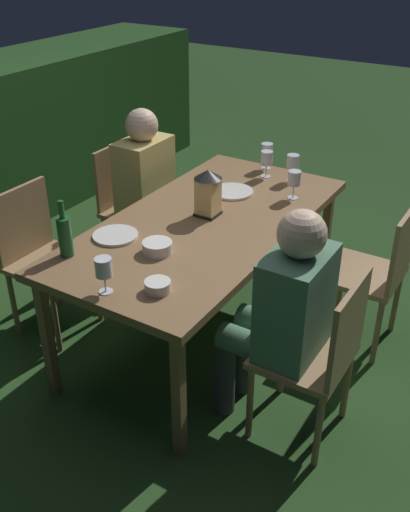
% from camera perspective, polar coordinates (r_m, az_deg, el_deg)
% --- Properties ---
extents(ground_plane, '(16.00, 16.00, 0.00)m').
position_cam_1_polar(ground_plane, '(3.60, 0.00, -7.19)').
color(ground_plane, '#26471E').
extents(dining_table, '(1.86, 0.93, 0.74)m').
position_cam_1_polar(dining_table, '(3.24, 0.00, 2.61)').
color(dining_table, olive).
rests_on(dining_table, ground).
extents(chair_side_right_b, '(0.42, 0.40, 0.87)m').
position_cam_1_polar(chair_side_right_b, '(4.08, -7.20, 5.20)').
color(chair_side_right_b, '#9E7A51').
rests_on(chair_side_right_b, ground).
extents(person_in_mustard, '(0.38, 0.47, 1.15)m').
position_cam_1_polar(person_in_mustard, '(3.91, -5.07, 6.62)').
color(person_in_mustard, tan).
rests_on(person_in_mustard, ground).
extents(chair_side_left_b, '(0.42, 0.40, 0.87)m').
position_cam_1_polar(chair_side_left_b, '(3.39, 16.26, -1.28)').
color(chair_side_left_b, '#9E7A51').
rests_on(chair_side_left_b, ground).
extents(chair_side_left_a, '(0.42, 0.40, 0.87)m').
position_cam_1_polar(chair_side_left_a, '(2.72, 10.95, -9.10)').
color(chair_side_left_a, '#9E7A51').
rests_on(chair_side_left_a, ground).
extents(person_in_green, '(0.38, 0.47, 1.15)m').
position_cam_1_polar(person_in_green, '(2.68, 7.38, -5.29)').
color(person_in_green, '#4C7A5B').
rests_on(person_in_green, ground).
extents(chair_side_right_a, '(0.42, 0.40, 0.87)m').
position_cam_1_polar(chair_side_right_a, '(3.55, -15.53, 0.26)').
color(chair_side_right_a, '#9E7A51').
rests_on(chair_side_right_a, ground).
extents(lantern_centerpiece, '(0.15, 0.15, 0.27)m').
position_cam_1_polar(lantern_centerpiece, '(3.22, 0.29, 6.37)').
color(lantern_centerpiece, black).
rests_on(lantern_centerpiece, dining_table).
extents(green_bottle_on_table, '(0.07, 0.07, 0.29)m').
position_cam_1_polar(green_bottle_on_table, '(2.90, -13.37, 1.95)').
color(green_bottle_on_table, '#1E5B2D').
rests_on(green_bottle_on_table, dining_table).
extents(wine_glass_a, '(0.08, 0.08, 0.17)m').
position_cam_1_polar(wine_glass_a, '(2.57, -9.78, -1.24)').
color(wine_glass_a, silver).
rests_on(wine_glass_a, dining_table).
extents(wine_glass_b, '(0.08, 0.08, 0.17)m').
position_cam_1_polar(wine_glass_b, '(3.76, 6.04, 9.27)').
color(wine_glass_b, silver).
rests_on(wine_glass_b, dining_table).
extents(wine_glass_c, '(0.08, 0.08, 0.17)m').
position_cam_1_polar(wine_glass_c, '(3.72, 8.47, 8.88)').
color(wine_glass_c, silver).
rests_on(wine_glass_c, dining_table).
extents(wine_glass_d, '(0.08, 0.08, 0.17)m').
position_cam_1_polar(wine_glass_d, '(3.90, 5.98, 10.02)').
color(wine_glass_d, silver).
rests_on(wine_glass_d, dining_table).
extents(wine_glass_e, '(0.08, 0.08, 0.17)m').
position_cam_1_polar(wine_glass_e, '(3.47, 8.61, 7.32)').
color(wine_glass_e, silver).
rests_on(wine_glass_e, dining_table).
extents(plate_a, '(0.25, 0.25, 0.01)m').
position_cam_1_polar(plate_a, '(3.55, 2.66, 6.23)').
color(plate_a, silver).
rests_on(plate_a, dining_table).
extents(plate_b, '(0.23, 0.23, 0.01)m').
position_cam_1_polar(plate_b, '(3.08, -8.65, 1.97)').
color(plate_b, silver).
rests_on(plate_b, dining_table).
extents(bowl_olives, '(0.15, 0.15, 0.06)m').
position_cam_1_polar(bowl_olives, '(2.90, -4.63, 0.90)').
color(bowl_olives, silver).
rests_on(bowl_olives, dining_table).
extents(bowl_bread, '(0.12, 0.12, 0.05)m').
position_cam_1_polar(bowl_bread, '(2.60, -4.59, -2.89)').
color(bowl_bread, silver).
rests_on(bowl_bread, dining_table).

